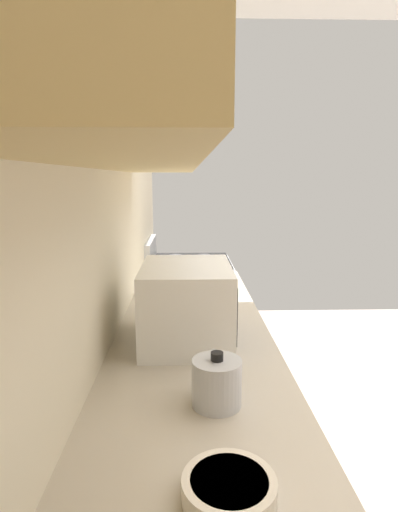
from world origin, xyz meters
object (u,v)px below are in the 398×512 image
at_px(bowl, 229,488).
at_px(kettle, 217,382).
at_px(oven_range, 190,317).
at_px(microwave, 187,303).

height_order(bowl, kettle, kettle).
distance_m(oven_range, bowl, 2.41).
relative_size(microwave, kettle, 2.31).
bearing_deg(bowl, kettle, 0.00).
bearing_deg(oven_range, microwave, 179.22).
bearing_deg(bowl, microwave, 5.81).
bearing_deg(kettle, oven_range, 1.80).
xyz_separation_m(microwave, bowl, (-0.82, -0.08, -0.13)).
xyz_separation_m(oven_range, kettle, (-2.01, -0.06, 0.51)).
relative_size(oven_range, kettle, 5.69).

